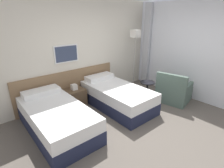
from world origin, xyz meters
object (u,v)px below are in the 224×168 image
bed_near_door (56,118)px  armchair (173,92)px  side_table (147,87)px  bed_near_window (117,96)px  floor_lamp (135,41)px  nightstand (75,97)px

bed_near_door → armchair: bearing=-14.5°
side_table → armchair: (0.44, -0.57, -0.09)m
bed_near_window → side_table: size_ratio=3.88×
bed_near_door → floor_lamp: bearing=11.3°
floor_lamp → armchair: (0.17, -1.37, -1.28)m
armchair → bed_near_window: bearing=48.5°
bed_near_door → bed_near_window: size_ratio=1.00×
bed_near_door → armchair: 3.15m
armchair → floor_lamp: bearing=-5.2°
bed_near_door → nightstand: (0.82, 0.73, -0.05)m
nightstand → side_table: size_ratio=1.17×
bed_near_window → floor_lamp: 1.86m
nightstand → bed_near_door: bearing=-138.4°
bed_near_window → armchair: (1.41, -0.79, -0.02)m
floor_lamp → armchair: bearing=-83.0°
nightstand → floor_lamp: floor_lamp is taller
bed_near_door → floor_lamp: floor_lamp is taller
nightstand → armchair: 2.70m
side_table → armchair: 0.72m
bed_near_window → armchair: 1.61m
bed_near_window → nightstand: size_ratio=3.31×
nightstand → side_table: nightstand is taller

